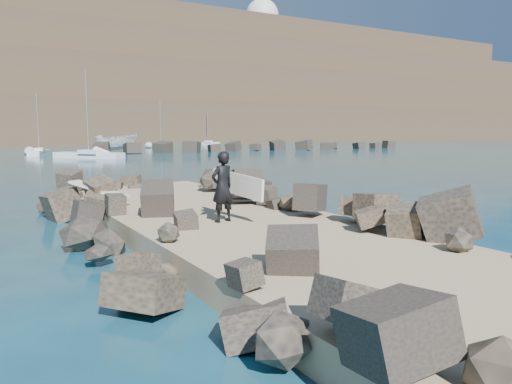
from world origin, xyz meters
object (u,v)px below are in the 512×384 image
surfboard_resting (99,193)px  boat_imported (116,142)px  radome (262,21)px  surfer_with_board (224,186)px

surfboard_resting → boat_imported: boat_imported is taller
surfboard_resting → radome: radome is taller
boat_imported → radome: size_ratio=0.36×
surfboard_resting → boat_imported: size_ratio=0.32×
boat_imported → radome: bearing=-6.7°
surfboard_resting → boat_imported: 62.77m
surfer_with_board → radome: bearing=58.8°
boat_imported → radome: (77.27, 85.19, 41.83)m
boat_imported → surfer_with_board: (-14.08, -65.39, 0.25)m
boat_imported → radome: radome is taller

